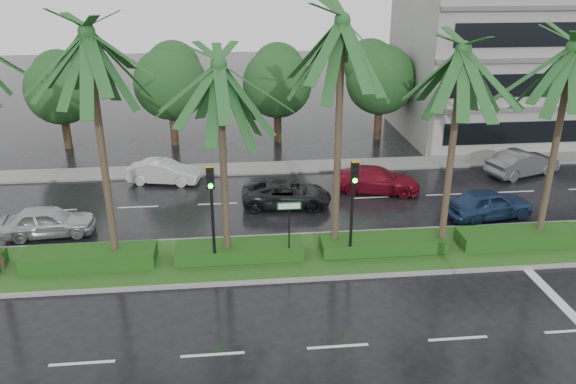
{
  "coord_description": "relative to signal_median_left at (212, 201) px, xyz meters",
  "views": [
    {
      "loc": [
        -3.11,
        -19.56,
        11.44
      ],
      "look_at": [
        -0.94,
        1.5,
        2.77
      ],
      "focal_mm": 35.0,
      "sensor_mm": 36.0,
      "label": 1
    }
  ],
  "objects": [
    {
      "name": "ground",
      "position": [
        4.0,
        -0.3,
        -3.0
      ],
      "size": [
        120.0,
        120.0,
        0.0
      ],
      "primitive_type": "plane",
      "color": "black",
      "rests_on": "ground"
    },
    {
      "name": "far_sidewalk",
      "position": [
        4.0,
        11.7,
        -2.94
      ],
      "size": [
        40.0,
        2.0,
        0.12
      ],
      "primitive_type": "cube",
      "color": "slate",
      "rests_on": "ground"
    },
    {
      "name": "median",
      "position": [
        4.0,
        0.7,
        -2.92
      ],
      "size": [
        36.0,
        4.0,
        0.15
      ],
      "color": "gray",
      "rests_on": "ground"
    },
    {
      "name": "hedge",
      "position": [
        4.0,
        0.7,
        -2.55
      ],
      "size": [
        35.2,
        1.4,
        0.6
      ],
      "color": "#143F12",
      "rests_on": "median"
    },
    {
      "name": "lane_markings",
      "position": [
        7.04,
        -0.73,
        -2.99
      ],
      "size": [
        34.0,
        13.06,
        0.01
      ],
      "color": "silver",
      "rests_on": "ground"
    },
    {
      "name": "palm_row",
      "position": [
        2.75,
        0.72,
        5.19
      ],
      "size": [
        26.3,
        4.2,
        10.17
      ],
      "color": "#3E2D23",
      "rests_on": "median"
    },
    {
      "name": "signal_median_left",
      "position": [
        0.0,
        0.0,
        0.0
      ],
      "size": [
        0.34,
        0.42,
        4.36
      ],
      "color": "black",
      "rests_on": "median"
    },
    {
      "name": "signal_median_right",
      "position": [
        5.5,
        0.0,
        0.0
      ],
      "size": [
        0.34,
        0.42,
        4.36
      ],
      "color": "black",
      "rests_on": "median"
    },
    {
      "name": "street_sign",
      "position": [
        3.0,
        0.18,
        -0.87
      ],
      "size": [
        0.95,
        0.09,
        2.6
      ],
      "color": "black",
      "rests_on": "median"
    },
    {
      "name": "bg_trees",
      "position": [
        5.73,
        17.29,
        1.51
      ],
      "size": [
        32.91,
        5.39,
        7.79
      ],
      "color": "#322117",
      "rests_on": "ground"
    },
    {
      "name": "building",
      "position": [
        21.0,
        17.7,
        3.0
      ],
      "size": [
        16.0,
        10.0,
        12.0
      ],
      "primitive_type": "cube",
      "color": "gray",
      "rests_on": "ground"
    },
    {
      "name": "car_silver",
      "position": [
        -7.5,
        3.91,
        -2.31
      ],
      "size": [
        1.94,
        4.14,
        1.37
      ],
      "primitive_type": "imported",
      "rotation": [
        0.0,
        0.0,
        1.65
      ],
      "color": "#B6B9BF",
      "rests_on": "ground"
    },
    {
      "name": "car_white",
      "position": [
        -3.0,
        10.02,
        -2.35
      ],
      "size": [
        2.11,
        4.14,
        1.3
      ],
      "primitive_type": "imported",
      "rotation": [
        0.0,
        0.0,
        1.38
      ],
      "color": "#B7B7B7",
      "rests_on": "ground"
    },
    {
      "name": "car_darkgrey",
      "position": [
        3.5,
        6.14,
        -2.37
      ],
      "size": [
        2.42,
        4.65,
        1.25
      ],
      "primitive_type": "imported",
      "rotation": [
        0.0,
        0.0,
        1.49
      ],
      "color": "black",
      "rests_on": "ground"
    },
    {
      "name": "car_red",
      "position": [
        8.5,
        7.56,
        -2.33
      ],
      "size": [
        2.98,
        4.91,
        1.33
      ],
      "primitive_type": "imported",
      "rotation": [
        0.0,
        0.0,
        1.31
      ],
      "color": "maroon",
      "rests_on": "ground"
    },
    {
      "name": "car_blue",
      "position": [
        13.0,
        3.7,
        -2.27
      ],
      "size": [
        2.55,
        4.54,
        1.46
      ],
      "primitive_type": "imported",
      "rotation": [
        0.0,
        0.0,
        1.77
      ],
      "color": "navy",
      "rests_on": "ground"
    },
    {
      "name": "car_grey",
      "position": [
        17.5,
        9.16,
        -2.26
      ],
      "size": [
        2.98,
        4.72,
        1.47
      ],
      "primitive_type": "imported",
      "rotation": [
        0.0,
        0.0,
        1.92
      ],
      "color": "#4E5053",
      "rests_on": "ground"
    }
  ]
}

